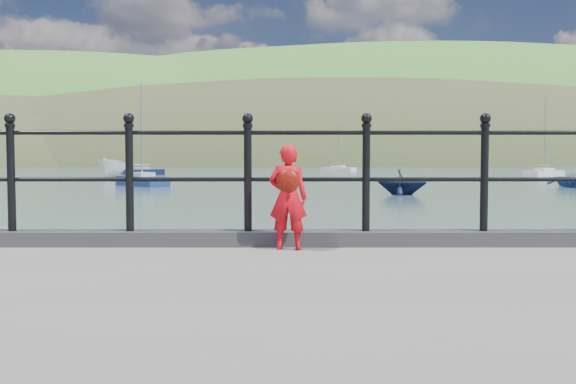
{
  "coord_description": "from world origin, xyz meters",
  "views": [
    {
      "loc": [
        -0.2,
        -6.32,
        1.87
      ],
      "look_at": [
        -0.19,
        -0.2,
        1.55
      ],
      "focal_mm": 38.0,
      "sensor_mm": 36.0,
      "label": 1
    }
  ],
  "objects_px": {
    "child": "(288,196)",
    "sailboat_far": "(544,174)",
    "railing": "(307,165)",
    "launch_white": "(114,168)",
    "sailboat_deep": "(338,169)",
    "launch_navy": "(402,182)",
    "sailboat_port": "(142,181)",
    "sailboat_left": "(141,172)"
  },
  "relations": [
    {
      "from": "railing",
      "to": "launch_navy",
      "type": "bearing_deg",
      "value": 77.33
    },
    {
      "from": "launch_white",
      "to": "sailboat_left",
      "type": "xyz_separation_m",
      "value": [
        0.57,
        10.36,
        -0.7
      ]
    },
    {
      "from": "sailboat_port",
      "to": "sailboat_left",
      "type": "xyz_separation_m",
      "value": [
        -8.18,
        33.9,
        -0.0
      ]
    },
    {
      "from": "railing",
      "to": "sailboat_left",
      "type": "bearing_deg",
      "value": 104.75
    },
    {
      "from": "launch_navy",
      "to": "sailboat_left",
      "type": "bearing_deg",
      "value": 53.7
    },
    {
      "from": "sailboat_left",
      "to": "sailboat_deep",
      "type": "relative_size",
      "value": 0.91
    },
    {
      "from": "sailboat_deep",
      "to": "launch_white",
      "type": "bearing_deg",
      "value": -90.44
    },
    {
      "from": "sailboat_far",
      "to": "sailboat_port",
      "type": "bearing_deg",
      "value": 170.69
    },
    {
      "from": "sailboat_far",
      "to": "sailboat_deep",
      "type": "distance_m",
      "value": 38.07
    },
    {
      "from": "railing",
      "to": "sailboat_port",
      "type": "height_order",
      "value": "sailboat_port"
    },
    {
      "from": "launch_white",
      "to": "sailboat_left",
      "type": "bearing_deg",
      "value": 96.73
    },
    {
      "from": "child",
      "to": "sailboat_far",
      "type": "height_order",
      "value": "sailboat_far"
    },
    {
      "from": "launch_white",
      "to": "sailboat_port",
      "type": "bearing_deg",
      "value": -59.71
    },
    {
      "from": "sailboat_deep",
      "to": "launch_navy",
      "type": "bearing_deg",
      "value": -52.3
    },
    {
      "from": "railing",
      "to": "launch_white",
      "type": "xyz_separation_m",
      "value": [
        -19.45,
        61.33,
        -0.79
      ]
    },
    {
      "from": "child",
      "to": "sailboat_deep",
      "type": "distance_m",
      "value": 94.96
    },
    {
      "from": "launch_white",
      "to": "sailboat_deep",
      "type": "bearing_deg",
      "value": 59.86
    },
    {
      "from": "launch_white",
      "to": "sailboat_far",
      "type": "bearing_deg",
      "value": 10.88
    },
    {
      "from": "child",
      "to": "sailboat_deep",
      "type": "height_order",
      "value": "sailboat_deep"
    },
    {
      "from": "railing",
      "to": "sailboat_port",
      "type": "xyz_separation_m",
      "value": [
        -10.7,
        37.8,
        -1.48
      ]
    },
    {
      "from": "sailboat_port",
      "to": "sailboat_deep",
      "type": "height_order",
      "value": "sailboat_deep"
    },
    {
      "from": "sailboat_left",
      "to": "sailboat_far",
      "type": "bearing_deg",
      "value": -36.32
    },
    {
      "from": "child",
      "to": "sailboat_port",
      "type": "xyz_separation_m",
      "value": [
        -10.51,
        38.08,
        -1.18
      ]
    },
    {
      "from": "launch_white",
      "to": "sailboat_far",
      "type": "relative_size",
      "value": 0.59
    },
    {
      "from": "sailboat_far",
      "to": "child",
      "type": "bearing_deg",
      "value": -155.86
    },
    {
      "from": "railing",
      "to": "sailboat_left",
      "type": "height_order",
      "value": "sailboat_left"
    },
    {
      "from": "sailboat_port",
      "to": "launch_white",
      "type": "bearing_deg",
      "value": 158.38
    },
    {
      "from": "sailboat_far",
      "to": "railing",
      "type": "bearing_deg",
      "value": -155.82
    },
    {
      "from": "launch_navy",
      "to": "sailboat_deep",
      "type": "relative_size",
      "value": 0.3
    },
    {
      "from": "child",
      "to": "sailboat_port",
      "type": "height_order",
      "value": "sailboat_port"
    },
    {
      "from": "railing",
      "to": "launch_navy",
      "type": "distance_m",
      "value": 27.33
    },
    {
      "from": "child",
      "to": "sailboat_port",
      "type": "relative_size",
      "value": 0.14
    },
    {
      "from": "launch_white",
      "to": "launch_navy",
      "type": "bearing_deg",
      "value": -43.85
    },
    {
      "from": "sailboat_deep",
      "to": "sailboat_far",
      "type": "bearing_deg",
      "value": -17.96
    },
    {
      "from": "sailboat_left",
      "to": "launch_navy",
      "type": "bearing_deg",
      "value": -86.08
    },
    {
      "from": "sailboat_left",
      "to": "railing",
      "type": "bearing_deg",
      "value": -100.22
    },
    {
      "from": "railing",
      "to": "sailboat_left",
      "type": "relative_size",
      "value": 2.24
    },
    {
      "from": "railing",
      "to": "sailboat_far",
      "type": "height_order",
      "value": "sailboat_far"
    },
    {
      "from": "launch_navy",
      "to": "sailboat_far",
      "type": "relative_size",
      "value": 0.29
    },
    {
      "from": "child",
      "to": "sailboat_left",
      "type": "distance_m",
      "value": 74.37
    },
    {
      "from": "launch_navy",
      "to": "railing",
      "type": "bearing_deg",
      "value": -167.87
    },
    {
      "from": "sailboat_deep",
      "to": "child",
      "type": "bearing_deg",
      "value": -55.49
    }
  ]
}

